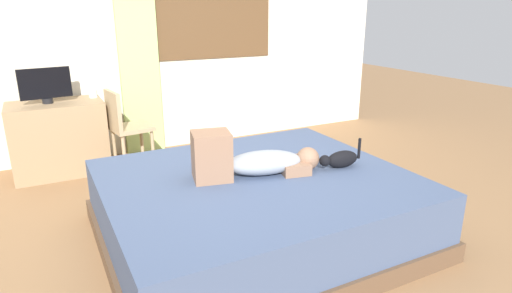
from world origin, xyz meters
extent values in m
plane|color=olive|center=(0.00, 0.00, 0.00)|extent=(16.00, 16.00, 0.00)
cube|color=beige|center=(0.00, 2.53, 1.45)|extent=(6.40, 0.12, 2.90)
cube|color=brown|center=(0.85, 2.47, 1.64)|extent=(1.45, 0.02, 1.16)
cube|color=white|center=(0.85, 2.46, 1.64)|extent=(1.37, 0.02, 1.08)
cube|color=brown|center=(0.13, 0.01, 0.07)|extent=(2.17, 1.90, 0.14)
cube|color=#425170|center=(0.13, 0.01, 0.32)|extent=(2.11, 1.85, 0.35)
ellipsoid|color=#8C939E|center=(0.20, 0.02, 0.58)|extent=(0.60, 0.37, 0.17)
sphere|color=#8C664C|center=(0.53, -0.05, 0.58)|extent=(0.17, 0.17, 0.17)
cube|color=#8C664C|center=(-0.17, 0.11, 0.66)|extent=(0.31, 0.29, 0.34)
cube|color=#8C664C|center=(0.42, -0.02, 0.53)|extent=(0.25, 0.32, 0.08)
ellipsoid|color=black|center=(0.79, -0.13, 0.56)|extent=(0.27, 0.13, 0.13)
sphere|color=black|center=(0.63, -0.12, 0.57)|extent=(0.08, 0.08, 0.08)
cylinder|color=black|center=(0.94, -0.14, 0.62)|extent=(0.02, 0.02, 0.16)
cube|color=#997A56|center=(-1.05, 2.13, 0.37)|extent=(0.90, 0.56, 0.74)
cylinder|color=black|center=(-1.10, 2.13, 0.77)|extent=(0.10, 0.10, 0.05)
cube|color=black|center=(-1.10, 2.13, 0.94)|extent=(0.48, 0.10, 0.30)
cylinder|color=white|center=(-0.66, 2.23, 0.78)|extent=(0.08, 0.08, 0.08)
cylinder|color=tan|center=(-0.24, 2.03, 0.22)|extent=(0.04, 0.04, 0.44)
cylinder|color=tan|center=(-0.19, 1.73, 0.22)|extent=(0.04, 0.04, 0.44)
cylinder|color=tan|center=(-0.54, 1.98, 0.22)|extent=(0.04, 0.04, 0.44)
cylinder|color=tan|center=(-0.49, 1.68, 0.22)|extent=(0.04, 0.04, 0.44)
cube|color=tan|center=(-0.36, 1.86, 0.46)|extent=(0.43, 0.43, 0.04)
cube|color=tan|center=(-0.53, 1.83, 0.67)|extent=(0.10, 0.38, 0.38)
cube|color=#ADCC75|center=(-0.11, 2.41, 1.32)|extent=(0.44, 0.06, 2.63)
camera|label=1|loc=(-1.19, -2.54, 1.64)|focal=30.10mm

